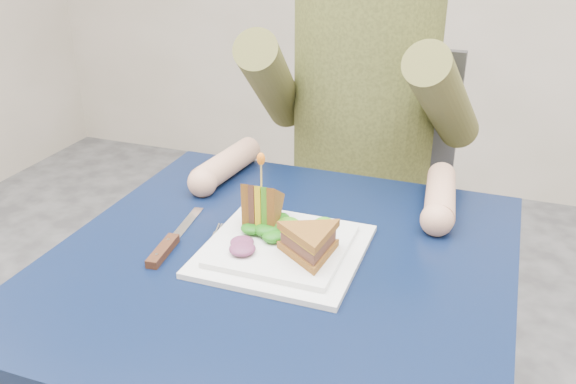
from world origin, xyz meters
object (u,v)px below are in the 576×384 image
at_px(table, 280,297).
at_px(sandwich_flat, 310,243).
at_px(knife, 168,245).
at_px(diner, 364,71).
at_px(sandwich_upright, 262,208).
at_px(plate, 283,249).
at_px(fork, 213,251).
at_px(chair, 366,197).

relative_size(table, sandwich_flat, 4.52).
bearing_deg(knife, diner, 72.14).
bearing_deg(knife, sandwich_upright, 36.15).
bearing_deg(sandwich_upright, knife, -143.85).
relative_size(plate, sandwich_flat, 1.57).
distance_m(sandwich_flat, fork, 0.17).
bearing_deg(diner, chair, 90.00).
distance_m(table, sandwich_flat, 0.14).
bearing_deg(table, plate, 84.48).
distance_m(diner, sandwich_flat, 0.58).
xyz_separation_m(table, knife, (-0.19, -0.04, 0.09)).
xyz_separation_m(sandwich_upright, fork, (-0.06, -0.08, -0.05)).
bearing_deg(fork, plate, 18.60).
relative_size(diner, fork, 4.23).
xyz_separation_m(chair, diner, (-0.00, -0.11, 0.37)).
bearing_deg(knife, table, 11.75).
height_order(table, sandwich_flat, sandwich_flat).
height_order(chair, sandwich_upright, chair).
bearing_deg(diner, sandwich_flat, -84.25).
distance_m(table, diner, 0.61).
height_order(table, chair, chair).
bearing_deg(sandwich_upright, fork, -123.96).
bearing_deg(fork, sandwich_upright, 56.04).
bearing_deg(table, diner, 90.00).
distance_m(sandwich_flat, knife, 0.25).
relative_size(diner, sandwich_flat, 4.49).
height_order(table, sandwich_upright, sandwich_upright).
bearing_deg(diner, sandwich_upright, -96.42).
height_order(chair, sandwich_flat, chair).
height_order(plate, sandwich_upright, sandwich_upright).
height_order(sandwich_upright, knife, sandwich_upright).
bearing_deg(plate, fork, -161.40).
bearing_deg(fork, diner, 79.04).
bearing_deg(fork, chair, 80.80).
height_order(sandwich_flat, knife, sandwich_flat).
height_order(plate, knife, plate).
distance_m(plate, sandwich_flat, 0.07).
relative_size(table, diner, 1.01).
xyz_separation_m(chair, knife, (-0.19, -0.70, 0.20)).
bearing_deg(chair, sandwich_upright, -95.23).
bearing_deg(sandwich_flat, plate, 155.56).
xyz_separation_m(chair, fork, (-0.11, -0.68, 0.19)).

